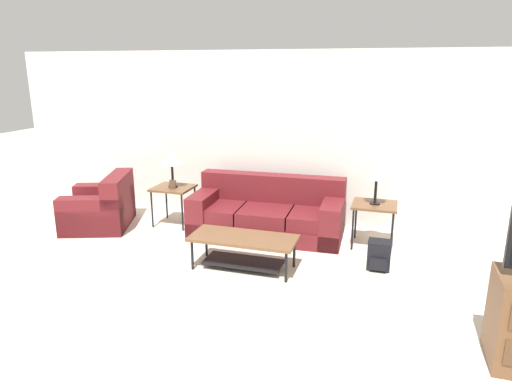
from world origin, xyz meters
TOP-DOWN VIEW (x-y plane):
  - wall_back at (0.00, 4.19)m, footprint 9.19×0.06m
  - couch at (-0.01, 3.49)m, footprint 2.19×1.01m
  - armchair at (-2.51, 3.05)m, footprint 1.19×1.26m
  - coffee_table at (0.03, 2.26)m, footprint 1.27×0.55m
  - side_table_left at (-1.50, 3.46)m, footprint 0.58×0.54m
  - side_table_right at (1.48, 3.46)m, footprint 0.58×0.54m
  - table_lamp_left at (-1.50, 3.46)m, footprint 0.30×0.30m
  - table_lamp_right at (1.48, 3.46)m, footprint 0.30×0.30m
  - backpack at (1.60, 2.73)m, footprint 0.27×0.30m
  - picture_frame at (-1.46, 3.38)m, footprint 0.10×0.04m

SIDE VIEW (x-z plane):
  - backpack at x=1.60m, z-range 0.00..0.35m
  - armchair at x=-2.51m, z-range -0.11..0.69m
  - couch at x=-0.01m, z-range -0.12..0.70m
  - coffee_table at x=0.03m, z-range 0.10..0.50m
  - side_table_left at x=-1.50m, z-range 0.24..0.84m
  - side_table_right at x=1.48m, z-range 0.24..0.84m
  - picture_frame at x=-1.46m, z-range 0.59..0.73m
  - table_lamp_left at x=-1.50m, z-range 0.76..1.32m
  - table_lamp_right at x=1.48m, z-range 0.76..1.32m
  - wall_back at x=0.00m, z-range 0.00..2.60m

